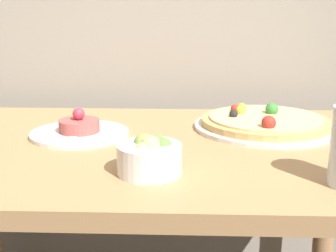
# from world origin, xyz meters

# --- Properties ---
(dining_table) EXTENTS (1.14, 0.71, 0.78)m
(dining_table) POSITION_xyz_m (0.00, 0.36, 0.66)
(dining_table) COLOR #AD7F51
(dining_table) RESTS_ON ground_plane
(pizza_plate) EXTENTS (0.35, 0.35, 0.06)m
(pizza_plate) POSITION_xyz_m (0.29, 0.50, 0.80)
(pizza_plate) COLOR silver
(pizza_plate) RESTS_ON dining_table
(tartare_plate) EXTENTS (0.23, 0.23, 0.07)m
(tartare_plate) POSITION_xyz_m (-0.16, 0.42, 0.79)
(tartare_plate) COLOR silver
(tartare_plate) RESTS_ON dining_table
(small_bowl) EXTENTS (0.12, 0.12, 0.07)m
(small_bowl) POSITION_xyz_m (0.03, 0.17, 0.82)
(small_bowl) COLOR white
(small_bowl) RESTS_ON dining_table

